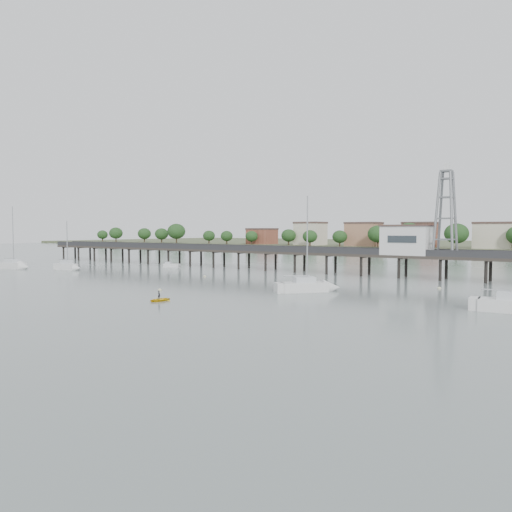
{
  "coord_description": "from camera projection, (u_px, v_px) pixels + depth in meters",
  "views": [
    {
      "loc": [
        53.53,
        -26.35,
        8.38
      ],
      "look_at": [
        5.46,
        42.0,
        4.0
      ],
      "focal_mm": 35.0,
      "sensor_mm": 36.0,
      "label": 1
    }
  ],
  "objects": [
    {
      "name": "pier",
      "position": [
        285.0,
        252.0,
        101.53
      ],
      "size": [
        150.0,
        5.0,
        5.5
      ],
      "color": "#2D2823",
      "rests_on": "ground"
    },
    {
      "name": "pier_building",
      "position": [
        407.0,
        240.0,
        87.01
      ],
      "size": [
        8.4,
        5.4,
        5.3
      ],
      "color": "silver",
      "rests_on": "ground"
    },
    {
      "name": "lattice_tower",
      "position": [
        446.0,
        214.0,
        83.05
      ],
      "size": [
        3.2,
        3.2,
        15.5
      ],
      "color": "slate",
      "rests_on": "ground"
    },
    {
      "name": "sailboat_c",
      "position": [
        313.0,
        287.0,
        67.76
      ],
      "size": [
        7.36,
        7.78,
        13.71
      ],
      "rotation": [
        0.0,
        0.0,
        0.84
      ],
      "color": "silver",
      "rests_on": "ground"
    },
    {
      "name": "sailboat_a",
      "position": [
        17.0,
        266.0,
        107.62
      ],
      "size": [
        8.86,
        3.28,
        14.29
      ],
      "rotation": [
        0.0,
        0.0,
        0.09
      ],
      "color": "silver",
      "rests_on": "ground"
    },
    {
      "name": "sailboat_b",
      "position": [
        69.0,
        267.0,
        104.22
      ],
      "size": [
        6.57,
        2.69,
        10.73
      ],
      "rotation": [
        0.0,
        0.0,
        0.13
      ],
      "color": "silver",
      "rests_on": "ground"
    },
    {
      "name": "white_tender",
      "position": [
        171.0,
        266.0,
        111.32
      ],
      "size": [
        3.87,
        2.65,
        1.39
      ],
      "rotation": [
        0.0,
        0.0,
        0.36
      ],
      "color": "silver",
      "rests_on": "ground"
    },
    {
      "name": "yellow_dinghy",
      "position": [
        159.0,
        301.0,
        58.66
      ],
      "size": [
        1.97,
        0.76,
        2.69
      ],
      "primitive_type": "imported",
      "rotation": [
        0.0,
        0.0,
        -0.11
      ],
      "color": "yellow",
      "rests_on": "ground"
    },
    {
      "name": "dinghy_occupant",
      "position": [
        159.0,
        301.0,
        58.66
      ],
      "size": [
        0.42,
        1.02,
        0.24
      ],
      "primitive_type": "imported",
      "rotation": [
        0.0,
        0.0,
        3.09
      ],
      "color": "black",
      "rests_on": "ground"
    },
    {
      "name": "mooring_buoys",
      "position": [
        247.0,
        284.0,
        77.16
      ],
      "size": [
        92.56,
        24.98,
        0.39
      ],
      "color": "beige",
      "rests_on": "ground"
    },
    {
      "name": "far_shore",
      "position": [
        476.0,
        245.0,
        248.15
      ],
      "size": [
        500.0,
        170.0,
        10.4
      ],
      "color": "#475133",
      "rests_on": "ground"
    }
  ]
}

